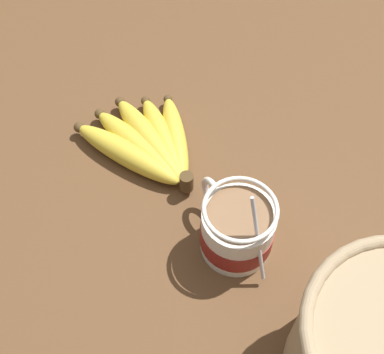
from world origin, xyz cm
name	(u,v)px	position (x,y,z in cm)	size (l,w,h in cm)	color
table	(195,208)	(0.00, 0.00, 1.35)	(119.02, 119.02, 2.70)	brown
coffee_mug	(237,229)	(-8.51, -1.31, 7.08)	(15.25, 9.82, 14.95)	white
banana_bunch	(148,144)	(11.80, 1.23, 4.48)	(21.08, 17.97, 4.16)	#4C381E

